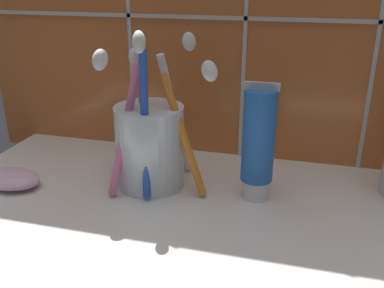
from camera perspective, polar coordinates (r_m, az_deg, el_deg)
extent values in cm
cube|color=silver|center=(47.30, 1.38, -9.77)|extent=(62.46, 32.54, 2.00)
cube|color=beige|center=(55.84, 5.55, 16.37)|extent=(72.46, 0.24, 0.50)
cylinder|color=silver|center=(50.36, -5.60, -0.33)|extent=(8.05, 8.05, 9.71)
cylinder|color=orange|center=(47.58, -1.18, 1.20)|extent=(6.21, 3.06, 13.55)
ellipsoid|color=white|center=(43.66, 2.10, 9.72)|extent=(2.71, 2.06, 2.68)
cylinder|color=white|center=(51.29, -2.29, 3.79)|extent=(3.62, 3.98, 15.18)
ellipsoid|color=white|center=(50.39, -0.39, 13.49)|extent=(2.40, 2.48, 2.54)
cylinder|color=purple|center=(52.14, -6.73, 2.88)|extent=(3.45, 4.24, 13.36)
ellipsoid|color=white|center=(52.25, -7.74, 11.52)|extent=(2.37, 2.57, 2.58)
cylinder|color=pink|center=(48.02, -8.93, 1.77)|extent=(3.53, 5.08, 14.50)
ellipsoid|color=white|center=(44.48, -12.31, 10.85)|extent=(2.28, 2.62, 2.61)
cylinder|color=blue|center=(46.33, -6.30, 2.40)|extent=(1.72, 3.21, 16.23)
ellipsoid|color=white|center=(42.91, -6.96, 13.41)|extent=(1.79, 2.25, 2.41)
cylinder|color=white|center=(49.29, 8.46, -5.78)|extent=(3.04, 3.04, 2.26)
cylinder|color=blue|center=(46.72, 8.89, 1.05)|extent=(3.58, 3.58, 10.29)
cube|color=silver|center=(45.06, 9.30, 7.64)|extent=(3.76, 0.36, 0.80)
ellipsoid|color=#DBB2C6|center=(55.22, -22.92, -4.30)|extent=(7.18, 4.62, 2.12)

